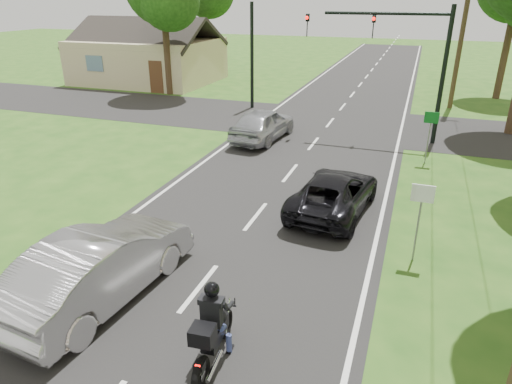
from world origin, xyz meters
The scene contains 13 objects.
ground centered at (0.00, 0.00, 0.00)m, with size 140.00×140.00×0.00m, color #244F16.
road centered at (0.00, 10.00, 0.01)m, with size 8.00×100.00×0.01m, color black.
cross_road centered at (0.00, 16.00, 0.01)m, with size 60.00×7.00×0.01m, color black.
motorcycle_rider centered at (1.31, -2.05, 0.69)m, with size 0.60×2.05×1.76m.
dark_suv centered at (2.19, 5.22, 0.63)m, with size 2.06×4.46×1.24m, color black.
silver_sedan centered at (-1.88, -1.00, 0.83)m, with size 1.72×4.95×1.63m, color #B6B5BA.
silver_suv centered at (-2.43, 11.85, 0.77)m, with size 1.80×4.46×1.52m, color #A7A9AF.
traffic_signal centered at (3.34, 14.00, 4.14)m, with size 6.38×0.44×6.00m.
signal_pole_far centered at (-5.20, 18.00, 3.00)m, with size 0.20×0.20×6.00m, color black.
utility_pole_far centered at (6.20, 22.00, 5.08)m, with size 1.60×0.28×10.00m.
sign_white centered at (4.70, 2.98, 1.60)m, with size 0.55×0.07×2.12m.
sign_green centered at (4.90, 10.98, 1.60)m, with size 0.55×0.07×2.12m.
house centered at (-16.00, 24.00, 1.77)m, with size 10.20×8.00×4.84m.
Camera 1 is at (4.26, -7.99, 6.36)m, focal length 32.00 mm.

